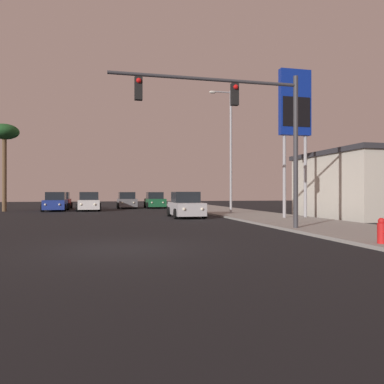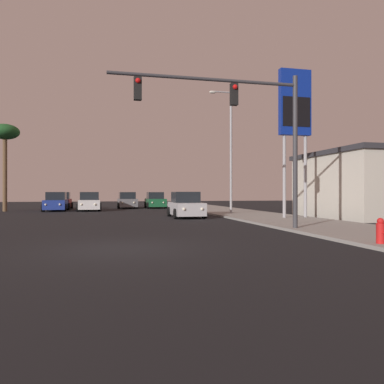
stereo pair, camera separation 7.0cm
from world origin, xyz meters
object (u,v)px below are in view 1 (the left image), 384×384
object	(u,v)px
street_lamp	(229,145)
gas_station_sign	(295,111)
car_red	(61,201)
traffic_light_mast	(245,117)
palm_tree_mid	(4,136)
car_grey	(127,201)
car_silver	(186,206)
car_white	(89,202)
car_green	(155,201)
fire_hydrant	(382,231)
car_blue	(56,202)

from	to	relation	value
street_lamp	gas_station_sign	distance (m)	6.00
car_red	street_lamp	size ratio (longest dim) A/B	0.48
traffic_light_mast	palm_tree_mid	bearing A→B (deg)	124.77
car_grey	car_silver	size ratio (longest dim) A/B	1.00
car_red	gas_station_sign	size ratio (longest dim) A/B	0.48
car_white	car_red	distance (m)	5.31
car_green	car_red	xyz separation A→B (m)	(-9.46, -0.31, 0.00)
car_silver	traffic_light_mast	size ratio (longest dim) A/B	0.54
car_white	traffic_light_mast	world-z (taller)	traffic_light_mast
car_green	palm_tree_mid	xyz separation A→B (m)	(-13.59, -4.46, 5.77)
car_red	fire_hydrant	size ratio (longest dim) A/B	5.71
street_lamp	gas_station_sign	size ratio (longest dim) A/B	1.00
palm_tree_mid	traffic_light_mast	bearing A→B (deg)	-55.23
car_grey	car_blue	bearing A→B (deg)	33.81
car_blue	traffic_light_mast	distance (m)	23.13
traffic_light_mast	car_grey	bearing A→B (deg)	97.97
car_blue	gas_station_sign	distance (m)	21.94
car_blue	fire_hydrant	xyz separation A→B (m)	(12.34, -25.54, -0.27)
traffic_light_mast	car_blue	bearing A→B (deg)	116.01
traffic_light_mast	fire_hydrant	xyz separation A→B (m)	(2.35, -5.07, -4.27)
car_green	car_grey	world-z (taller)	same
car_silver	traffic_light_mast	xyz separation A→B (m)	(0.51, -9.43, 4.00)
car_grey	palm_tree_mid	distance (m)	13.00
gas_station_sign	car_grey	bearing A→B (deg)	115.78
car_silver	car_red	bearing A→B (deg)	-57.04
traffic_light_mast	palm_tree_mid	xyz separation A→B (m)	(-14.18, 20.43, 1.77)
car_red	street_lamp	bearing A→B (deg)	133.50
car_green	car_red	bearing A→B (deg)	1.08
car_blue	car_silver	world-z (taller)	same
fire_hydrant	car_silver	bearing A→B (deg)	101.16
car_red	palm_tree_mid	bearing A→B (deg)	43.36
car_grey	street_lamp	world-z (taller)	street_lamp
car_silver	palm_tree_mid	bearing A→B (deg)	-38.06
car_green	car_silver	size ratio (longest dim) A/B	1.00
car_silver	car_blue	bearing A→B (deg)	-48.58
car_white	car_silver	bearing A→B (deg)	119.90
car_white	fire_hydrant	distance (m)	26.94
car_white	car_red	bearing A→B (deg)	-58.20
car_green	car_blue	xyz separation A→B (m)	(-9.39, -4.42, 0.00)
gas_station_sign	palm_tree_mid	distance (m)	24.38
fire_hydrant	palm_tree_mid	world-z (taller)	palm_tree_mid
car_white	car_blue	size ratio (longest dim) A/B	1.00
car_blue	car_red	distance (m)	4.11
car_red	palm_tree_mid	size ratio (longest dim) A/B	0.57
car_red	car_grey	bearing A→B (deg)	-177.13
street_lamp	car_blue	bearing A→B (deg)	145.65
car_white	car_grey	xyz separation A→B (m)	(3.60, 4.96, 0.00)
car_blue	street_lamp	bearing A→B (deg)	144.19
car_silver	palm_tree_mid	world-z (taller)	palm_tree_mid
street_lamp	palm_tree_mid	size ratio (longest dim) A/B	1.19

